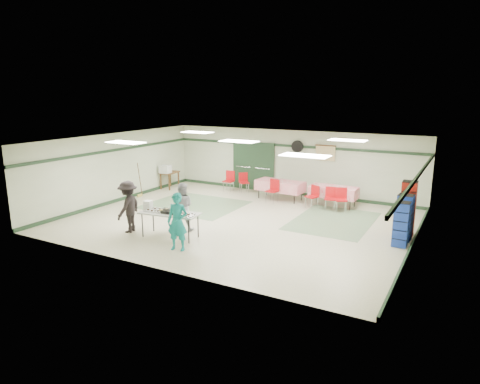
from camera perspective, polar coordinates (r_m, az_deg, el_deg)
The scene contains 42 objects.
floor at distance 14.47m, azimuth -0.13°, elevation -3.83°, with size 11.00×11.00×0.00m, color beige.
ceiling at distance 13.92m, azimuth -0.14°, elevation 6.86°, with size 11.00×11.00×0.00m, color silver.
wall_back at distance 18.14m, azimuth 6.78°, elevation 3.94°, with size 11.00×11.00×0.00m, color beige.
wall_front at distance 10.53m, azimuth -12.08°, elevation -2.99°, with size 11.00×11.00×0.00m, color beige.
wall_left at distance 17.42m, azimuth -16.19°, elevation 3.13°, with size 9.00×9.00×0.00m, color beige.
wall_right at distance 12.50m, azimuth 22.51°, elevation -1.17°, with size 9.00×9.00×0.00m, color beige.
trim_back at distance 18.01m, azimuth 6.80°, elevation 6.12°, with size 11.00×0.06×0.10m, color #1C341F.
baseboard_back at distance 18.36m, azimuth 6.63°, elevation -0.05°, with size 11.00×0.06×0.12m, color #1C341F.
trim_left at distance 17.30m, azimuth -16.27°, elevation 5.40°, with size 9.00×0.06×0.10m, color #1C341F.
baseboard_left at distance 17.66m, azimuth -15.86°, elevation -1.00°, with size 9.00×0.06×0.12m, color #1C341F.
trim_right at distance 12.36m, azimuth 22.66°, elevation 1.99°, with size 9.00×0.06×0.10m, color #1C341F.
baseboard_right at distance 12.86m, azimuth 21.88°, elevation -6.74°, with size 9.00×0.06×0.12m, color #1C341F.
green_patch_a at distance 16.56m, azimuth -6.04°, elevation -1.70°, with size 3.50×3.00×0.01m, color gray.
green_patch_b at distance 14.77m, azimuth 12.31°, elevation -3.77°, with size 2.50×3.50×0.01m, color gray.
double_door_left at distance 19.05m, azimuth 0.54°, elevation 3.56°, with size 0.90×0.06×2.10m, color gray.
double_door_right at distance 18.63m, azimuth 3.12°, elevation 3.32°, with size 0.90×0.06×2.10m, color gray.
door_frame at distance 18.82m, azimuth 1.77°, elevation 3.43°, with size 2.00×0.03×2.15m, color #1C341F.
wall_fan at distance 17.87m, azimuth 7.66°, elevation 6.05°, with size 0.50×0.50×0.10m, color black.
scroll_banner at distance 17.51m, azimuth 11.31°, elevation 5.10°, with size 0.80×0.02×0.60m, color #CAB97E.
serving_table at distance 12.82m, azimuth -9.35°, elevation -2.92°, with size 1.88×0.94×0.76m.
sheet_tray_right at distance 12.42m, azimuth -7.61°, elevation -3.12°, with size 0.55×0.42×0.02m, color silver.
sheet_tray_mid at distance 12.95m, azimuth -9.56°, elevation -2.50°, with size 0.59×0.45×0.02m, color silver.
sheet_tray_left at distance 13.05m, azimuth -11.24°, elevation -2.45°, with size 0.55×0.42×0.02m, color silver.
baking_pan at distance 12.72m, azimuth -9.37°, elevation -2.65°, with size 0.44×0.28×0.08m, color black.
foam_box_stack at distance 13.31m, azimuth -12.15°, elevation -1.68°, with size 0.22×0.20×0.25m, color white.
volunteer_teal at distance 11.74m, azimuth -8.33°, elevation -3.96°, with size 0.58×0.38×1.60m, color teal.
volunteer_grey at distance 13.41m, azimuth -7.74°, elevation -1.96°, with size 0.74×0.57×1.51m, color #94959A.
volunteer_dark at distance 13.57m, azimuth -14.68°, elevation -1.90°, with size 1.04×0.60×1.61m, color black.
dining_table_a at distance 16.54m, azimuth 12.36°, elevation 0.07°, with size 1.79×0.82×0.77m.
dining_table_b at distance 17.26m, azimuth 5.36°, elevation 0.87°, with size 1.99×1.01×0.77m.
chair_a at distance 16.00m, azimuth 11.98°, elevation -0.53°, with size 0.48×0.48×0.85m.
chair_b at distance 16.19m, azimuth 9.76°, elevation -0.29°, with size 0.52×0.52×0.85m.
chair_c at distance 15.89m, azimuth 13.34°, elevation -0.66°, with size 0.52×0.52×0.87m.
chair_d at distance 16.78m, azimuth 4.46°, elevation 0.48°, with size 0.48×0.48×0.91m.
chair_loose_a at distance 18.49m, azimuth 0.49°, elevation 1.58°, with size 0.55×0.55×0.84m.
chair_loose_b at distance 18.64m, azimuth -1.43°, elevation 1.77°, with size 0.44×0.44×0.90m.
crate_stack_blue_a at distance 13.28m, azimuth 21.08°, elevation -3.21°, with size 0.42×0.42×1.37m, color navy.
crate_stack_red at distance 13.81m, azimuth 21.47°, elevation -2.02°, with size 0.43×0.43×1.66m, color #A12010.
crate_stack_blue_b at distance 12.75m, azimuth 20.69°, elevation -4.05°, with size 0.40×0.40×1.28m, color navy.
printer_table at distance 19.43m, azimuth -9.38°, elevation 2.34°, with size 0.61×0.90×0.74m.
office_printer at distance 19.16m, azimuth -9.93°, elevation 3.02°, with size 0.44×0.39×0.35m, color beige.
broom at distance 18.07m, azimuth -13.21°, elevation 1.65°, with size 0.03×0.03×1.41m, color brown.
Camera 1 is at (6.70, -12.11, 4.23)m, focal length 32.00 mm.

